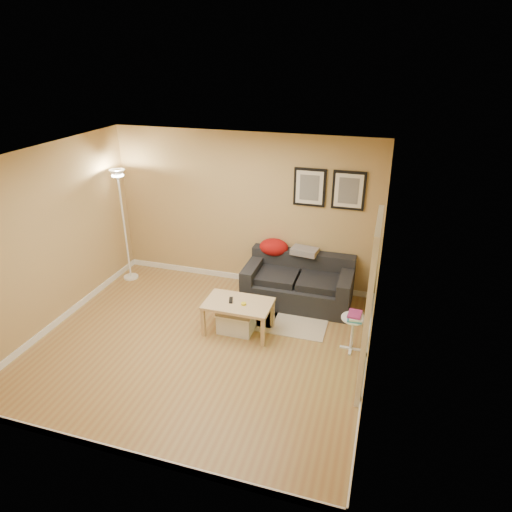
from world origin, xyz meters
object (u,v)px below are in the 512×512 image
Objects in this scene: sofa at (298,281)px; coffee_table at (238,317)px; floor_lamp at (125,229)px; book_stack at (355,316)px; side_table at (352,334)px; storage_bin at (236,321)px.

sofa is 1.78× the size of coffee_table.
floor_lamp is (-3.05, -0.05, 0.56)m from sofa.
sofa is at bearing 133.79° from book_stack.
coffee_table is (-0.65, -1.08, -0.14)m from sofa.
floor_lamp reaches higher than side_table.
side_table is at bearing -47.34° from sofa.
side_table is (1.61, 0.03, 0.02)m from coffee_table.
side_table is at bearing 0.95° from storage_bin.
book_stack is 0.13× the size of floor_lamp.
floor_lamp reaches higher than coffee_table.
sofa is at bearing 0.98° from floor_lamp.
coffee_table is at bearing -23.09° from floor_lamp.
book_stack is (1.63, 0.01, 0.31)m from coffee_table.
side_table is 2.01× the size of book_stack.
floor_lamp is at bearing 156.60° from storage_bin.
coffee_table is 1.61m from side_table.
book_stack is at bearing 0.32° from storage_bin.
coffee_table is 2.71m from floor_lamp.
sofa reaches higher than storage_bin.
storage_bin is 2.03× the size of book_stack.
storage_bin is at bearing -179.05° from side_table.
floor_lamp is (-4.02, 1.00, 0.68)m from side_table.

